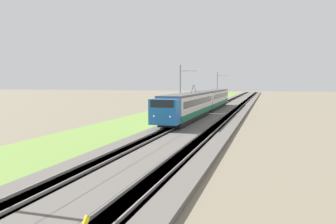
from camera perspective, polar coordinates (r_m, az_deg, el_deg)
The scene contains 8 objects.
ballast_main at distance 55.03m, azimuth 6.64°, elevation -0.11°, with size 240.00×4.40×0.30m.
ballast_adjacent at distance 54.43m, azimuth 11.18°, elevation -0.23°, with size 240.00×4.40×0.30m.
track_main at distance 55.03m, azimuth 6.64°, elevation -0.10°, with size 240.00×1.57×0.45m.
track_adjacent at distance 54.43m, azimuth 11.18°, elevation -0.22°, with size 240.00×1.57×0.45m.
grass_verge at distance 56.50m, azimuth 0.34°, elevation -0.03°, with size 240.00×8.24×0.12m.
passenger_train at distance 52.38m, azimuth 6.17°, elevation 1.95°, with size 42.33×3.00×4.86m.
catenary_mast_mid at distance 48.50m, azimuth 2.20°, elevation 3.80°, with size 0.22×2.56×7.76m.
catenary_mast_far at distance 84.98m, azimuth 8.59°, elevation 4.37°, with size 0.22×2.56×7.91m.
Camera 1 is at (-3.94, -9.72, 5.14)m, focal length 35.00 mm.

